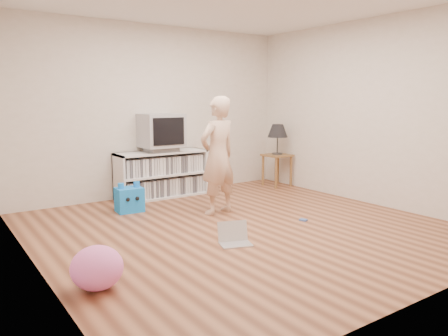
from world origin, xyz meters
name	(u,v)px	position (x,y,z in m)	size (l,w,h in m)	color
ground	(242,227)	(0.00, 0.00, 0.00)	(4.50, 4.50, 0.00)	brown
walls	(243,116)	(0.00, 0.00, 1.30)	(4.52, 4.52, 2.60)	beige
media_unit	(161,174)	(-0.02, 2.04, 0.35)	(1.40, 0.45, 0.70)	white
dvd_deck	(161,149)	(-0.02, 2.02, 0.73)	(0.45, 0.35, 0.07)	gray
crt_tv	(161,130)	(-0.02, 2.02, 1.02)	(0.60, 0.53, 0.50)	#9D9DA2
side_table	(277,162)	(1.99, 1.65, 0.42)	(0.42, 0.42, 0.55)	brown
table_lamp	(278,132)	(1.99, 1.65, 0.94)	(0.34, 0.34, 0.52)	#333333
person	(218,156)	(0.13, 0.70, 0.76)	(0.56, 0.36, 1.52)	beige
laptop	(234,238)	(-0.41, -0.40, 0.06)	(0.38, 0.34, 0.22)	silver
playing_cards	(303,220)	(0.79, -0.20, 0.01)	(0.07, 0.09, 0.02)	#4061AB
plush_blue	(129,199)	(-0.79, 1.45, 0.17)	(0.36, 0.32, 0.39)	#107FF2
plush_pink	(97,268)	(-1.95, -0.69, 0.17)	(0.41, 0.41, 0.35)	#FF70CA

